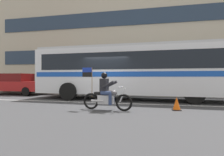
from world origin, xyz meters
TOP-DOWN VIEW (x-y plane):
  - ground_plane at (0.00, 0.00)m, footprint 60.00×60.00m
  - sidewalk_curb at (0.00, 5.10)m, footprint 28.00×3.80m
  - lane_center_stripe at (0.00, -0.60)m, footprint 26.60×0.14m
  - office_building_facade at (0.00, 7.39)m, footprint 28.00×0.89m
  - transit_bus at (1.43, 1.19)m, footprint 11.93×3.03m
  - motorcycle_with_rider at (0.77, -2.70)m, footprint 2.19×0.65m
  - parked_sedan_curbside at (-7.84, 2.58)m, footprint 4.53×1.91m
  - fire_hydrant at (1.43, 3.66)m, footprint 0.22×0.30m
  - traffic_cone at (3.60, -2.06)m, footprint 0.36×0.36m

SIDE VIEW (x-z plane):
  - ground_plane at x=0.00m, z-range 0.00..0.00m
  - lane_center_stripe at x=0.00m, z-range 0.00..0.01m
  - sidewalk_curb at x=0.00m, z-range 0.00..0.15m
  - traffic_cone at x=3.60m, z-range -0.02..0.53m
  - fire_hydrant at x=1.43m, z-range 0.14..0.89m
  - motorcycle_with_rider at x=0.77m, z-range -0.22..1.55m
  - parked_sedan_curbside at x=-7.84m, z-range 0.03..1.67m
  - transit_bus at x=1.43m, z-range 0.27..3.49m
  - office_building_facade at x=0.00m, z-range 0.01..9.73m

